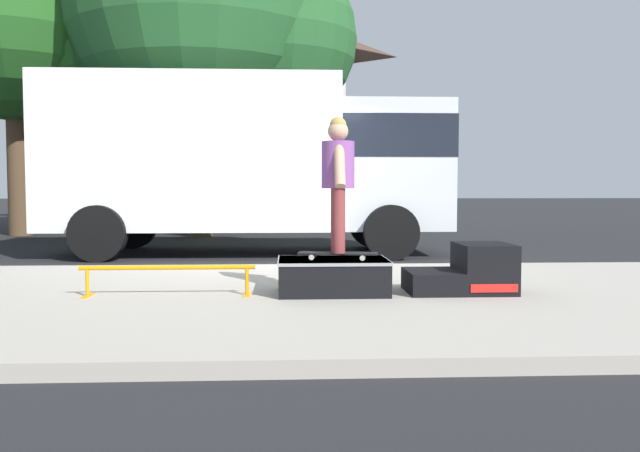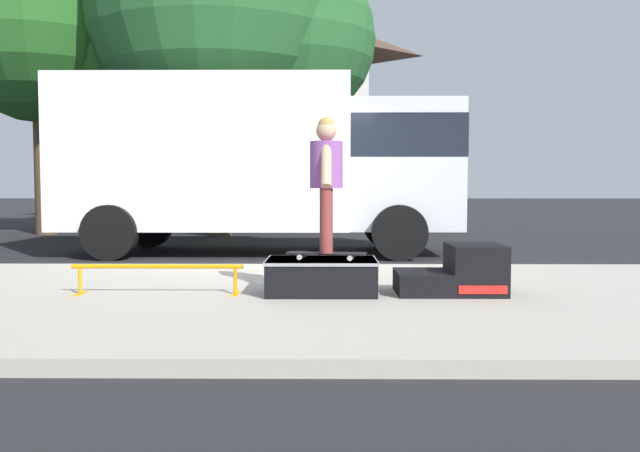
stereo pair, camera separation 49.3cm
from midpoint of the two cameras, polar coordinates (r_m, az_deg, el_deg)
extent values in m
plane|color=black|center=(9.44, -0.21, -3.74)|extent=(140.00, 140.00, 0.00)
cube|color=#A8A093|center=(6.46, -0.57, -6.48)|extent=(50.00, 5.00, 0.12)
cube|color=black|center=(6.43, 2.33, -4.45)|extent=(1.07, 0.74, 0.34)
cube|color=gray|center=(6.41, 2.34, -3.07)|extent=(1.09, 0.76, 0.03)
cube|color=black|center=(6.55, 11.16, -4.90)|extent=(0.52, 0.66, 0.22)
cube|color=black|center=(6.65, 15.60, -3.67)|extent=(0.52, 0.66, 0.49)
cube|color=red|center=(6.34, 16.37, -5.43)|extent=(0.46, 0.01, 0.08)
cylinder|color=orange|center=(6.49, -12.05, -3.51)|extent=(1.69, 0.04, 0.04)
cylinder|color=orange|center=(6.72, -18.45, -4.56)|extent=(0.04, 0.04, 0.28)
cube|color=orange|center=(6.73, -18.43, -5.67)|extent=(0.06, 0.28, 0.01)
cylinder|color=orange|center=(6.38, -5.28, -4.81)|extent=(0.04, 0.04, 0.28)
cube|color=orange|center=(6.40, -5.28, -5.97)|extent=(0.06, 0.28, 0.01)
cube|color=black|center=(6.38, 2.77, -2.43)|extent=(0.80, 0.34, 0.02)
cylinder|color=silver|center=(6.44, 5.08, -2.69)|extent=(0.06, 0.04, 0.05)
cylinder|color=silver|center=(6.27, 4.92, -2.85)|extent=(0.06, 0.04, 0.05)
cylinder|color=silver|center=(6.51, 0.70, -2.61)|extent=(0.06, 0.04, 0.05)
cylinder|color=silver|center=(6.34, 0.42, -2.77)|extent=(0.06, 0.04, 0.05)
cylinder|color=brown|center=(6.44, 2.75, 0.52)|extent=(0.13, 0.13, 0.63)
cylinder|color=brown|center=(6.28, 2.81, 0.45)|extent=(0.13, 0.13, 0.63)
cylinder|color=#8C4C99|center=(6.35, 2.79, 5.41)|extent=(0.32, 0.32, 0.46)
cylinder|color=tan|center=(6.56, 2.72, 5.23)|extent=(0.10, 0.28, 0.44)
cylinder|color=tan|center=(6.15, 2.86, 5.36)|extent=(0.10, 0.28, 0.44)
sphere|color=tan|center=(6.37, 2.80, 8.37)|extent=(0.20, 0.20, 0.20)
sphere|color=tan|center=(6.38, 2.80, 8.87)|extent=(0.17, 0.17, 0.17)
cube|color=white|center=(11.73, -8.66, 6.16)|extent=(5.00, 2.35, 2.60)
cube|color=silver|center=(11.68, 8.38, 5.19)|extent=(1.90, 2.16, 2.20)
cube|color=black|center=(11.70, 8.40, 7.56)|extent=(1.92, 2.19, 0.70)
cylinder|color=black|center=(12.84, 6.95, 0.12)|extent=(0.90, 0.28, 0.90)
cylinder|color=black|center=(10.51, 8.37, -0.59)|extent=(0.90, 0.28, 0.90)
cylinder|color=black|center=(13.17, -13.79, 0.12)|extent=(0.90, 0.28, 0.90)
cylinder|color=black|center=(10.91, -16.85, -0.56)|extent=(0.90, 0.28, 0.90)
cylinder|color=brown|center=(15.99, -7.96, 5.39)|extent=(0.56, 0.56, 3.50)
sphere|color=#235628|center=(16.57, -8.07, 18.66)|extent=(6.32, 6.32, 6.32)
sphere|color=#235628|center=(16.22, -1.71, 16.16)|extent=(4.11, 4.11, 4.11)
cylinder|color=brown|center=(17.80, -22.32, 5.35)|extent=(0.56, 0.56, 3.74)
sphere|color=#286623|center=(18.30, -22.57, 16.64)|extent=(5.27, 5.27, 5.27)
sphere|color=#286623|center=(17.65, -18.04, 15.03)|extent=(3.43, 3.43, 3.43)
cube|color=silver|center=(24.16, -6.49, 7.65)|extent=(9.00, 7.50, 6.00)
cube|color=#B2ADA3|center=(20.12, -7.87, 3.96)|extent=(9.00, 0.50, 2.80)
pyramid|color=#473328|center=(24.83, -6.56, 17.36)|extent=(9.54, 7.95, 2.40)
camera|label=1|loc=(0.25, -88.30, 0.10)|focal=36.28mm
camera|label=2|loc=(0.25, 91.70, -0.10)|focal=36.28mm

